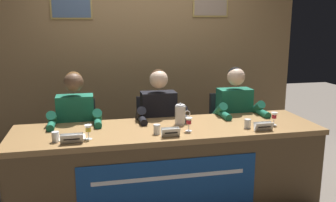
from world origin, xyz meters
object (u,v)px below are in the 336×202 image
object	(u,v)px
panelist_left	(76,125)
panelist_center	(160,120)
nameplate_left	(72,139)
water_pitcher_central	(180,115)
water_cup_center	(157,130)
juice_glass_right	(274,116)
juice_glass_left	(88,129)
chair_left	(78,145)
juice_glass_center	(189,122)
water_cup_right	(247,124)
panelist_right	(237,116)
water_cup_left	(56,137)
chair_right	(229,135)
nameplate_right	(264,126)
nameplate_center	(171,132)
conference_table	(170,156)
document_stack_left	(73,138)
chair_center	(157,140)

from	to	relation	value
panelist_left	panelist_center	world-z (taller)	same
nameplate_left	water_pitcher_central	world-z (taller)	water_pitcher_central
water_cup_center	juice_glass_right	distance (m)	1.13
juice_glass_left	panelist_center	distance (m)	0.93
chair_left	nameplate_left	world-z (taller)	chair_left
panelist_left	juice_glass_left	xyz separation A→B (m)	(0.12, -0.58, 0.12)
juice_glass_center	water_cup_right	distance (m)	0.56
panelist_right	juice_glass_right	size ratio (longest dim) A/B	9.96
panelist_right	water_pitcher_central	world-z (taller)	panelist_right
water_pitcher_central	water_cup_left	bearing A→B (deg)	-165.77
juice_glass_center	chair_right	world-z (taller)	chair_right
panelist_center	nameplate_right	bearing A→B (deg)	-39.32
panelist_right	nameplate_center	bearing A→B (deg)	-143.23
conference_table	water_pitcher_central	distance (m)	0.41
juice_glass_right	water_cup_right	xyz separation A→B (m)	(-0.29, -0.04, -0.05)
chair_right	document_stack_left	size ratio (longest dim) A/B	4.25
chair_right	water_cup_left	bearing A→B (deg)	-156.74
juice_glass_center	water_cup_right	size ratio (longest dim) A/B	1.46
conference_table	juice_glass_center	size ratio (longest dim) A/B	22.84
panelist_center	juice_glass_right	distance (m)	1.13
panelist_right	document_stack_left	xyz separation A→B (m)	(-1.70, -0.52, 0.04)
chair_right	water_cup_center	bearing A→B (deg)	-142.46
panelist_right	document_stack_left	bearing A→B (deg)	-162.81
conference_table	chair_left	xyz separation A→B (m)	(-0.84, 0.68, -0.06)
panelist_left	nameplate_center	world-z (taller)	panelist_left
chair_center	water_pitcher_central	bearing A→B (deg)	-74.65
juice_glass_right	water_cup_right	bearing A→B (deg)	-172.26
panelist_center	water_cup_left	bearing A→B (deg)	-149.22
panelist_left	nameplate_right	size ratio (longest dim) A/B	7.14
water_cup_center	chair_right	xyz separation A→B (m)	(0.98, 0.76, -0.35)
water_cup_center	chair_right	world-z (taller)	chair_right
panelist_center	panelist_right	world-z (taller)	same
chair_center	panelist_right	size ratio (longest dim) A/B	0.74
nameplate_center	panelist_right	bearing A→B (deg)	36.77
water_cup_left	juice_glass_left	bearing A→B (deg)	2.22
chair_center	panelist_center	world-z (taller)	panelist_center
water_pitcher_central	water_cup_right	bearing A→B (deg)	-24.36
panelist_right	water_cup_right	world-z (taller)	panelist_right
panelist_left	water_cup_right	size ratio (longest dim) A/B	14.54
water_cup_left	juice_glass_center	xyz separation A→B (m)	(1.14, 0.05, 0.05)
nameplate_center	nameplate_left	bearing A→B (deg)	179.78
nameplate_left	water_cup_center	distance (m)	0.72
panelist_left	water_pitcher_central	bearing A→B (deg)	-17.08
chair_center	water_cup_left	bearing A→B (deg)	-141.39
chair_right	water_pitcher_central	distance (m)	0.96
juice_glass_left	water_cup_right	world-z (taller)	juice_glass_left
water_cup_center	document_stack_left	size ratio (longest dim) A/B	0.40
nameplate_center	nameplate_right	distance (m)	0.85
water_pitcher_central	document_stack_left	distance (m)	1.02
juice_glass_right	water_pitcher_central	size ratio (longest dim) A/B	0.59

